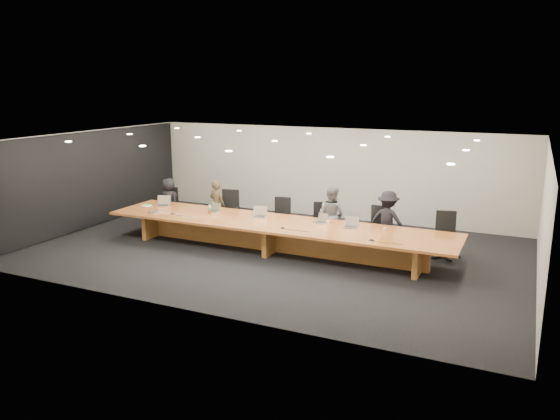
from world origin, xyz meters
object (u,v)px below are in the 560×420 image
object	(u,v)px
chair_left	(228,210)
av_box	(153,212)
person_b	(217,205)
amber_mug	(210,212)
conference_table	(275,231)
laptop_a	(163,201)
mic_left	(172,213)
mic_center	(283,228)
laptop_d	(320,218)
chair_mid_right	(321,222)
chair_mid_left	(281,217)
paper_cup_far	(385,229)
chair_right	(377,228)
mic_right	(371,240)
chair_far_right	(446,235)
person_a	(169,201)
person_d	(388,221)
laptop_e	(350,222)
laptop_c	(259,212)
water_bottle	(210,209)
paper_cup_near	(328,222)
person_c	(331,215)
laptop_b	(213,207)
chair_far_left	(168,206)

from	to	relation	value
chair_left	av_box	xyz separation A→B (m)	(-1.32, -1.69, 0.17)
person_b	amber_mug	bearing A→B (deg)	123.41
conference_table	laptop_a	size ratio (longest dim) A/B	24.20
mic_left	mic_center	world-z (taller)	mic_center
laptop_d	mic_center	bearing A→B (deg)	-100.81
mic_left	chair_mid_right	bearing A→B (deg)	24.02
chair_mid_left	paper_cup_far	xyz separation A→B (m)	(3.15, -0.99, 0.25)
paper_cup_far	mic_center	size ratio (longest dim) A/B	0.62
av_box	paper_cup_far	bearing A→B (deg)	15.85
chair_right	paper_cup_far	size ratio (longest dim) A/B	14.45
chair_left	mic_right	world-z (taller)	chair_left
chair_right	chair_far_right	xyz separation A→B (m)	(1.68, 0.02, 0.01)
person_a	person_d	distance (m)	6.58
chair_left	chair_right	xyz separation A→B (m)	(4.34, 0.01, -0.03)
person_d	laptop_e	xyz separation A→B (m)	(-0.66, -1.00, 0.12)
chair_mid_left	laptop_c	xyz separation A→B (m)	(-0.14, -1.02, 0.35)
water_bottle	mic_center	distance (m)	2.52
amber_mug	laptop_c	bearing A→B (deg)	9.74
conference_table	chair_mid_left	distance (m)	1.42
laptop_a	mic_left	world-z (taller)	laptop_a
conference_table	paper_cup_near	xyz separation A→B (m)	(1.25, 0.43, 0.27)
person_d	mic_left	bearing A→B (deg)	24.05
laptop_c	mic_center	size ratio (longest dim) A/B	2.88
person_c	paper_cup_near	xyz separation A→B (m)	(0.21, -0.82, 0.03)
laptop_b	chair_mid_left	bearing A→B (deg)	43.74
laptop_c	av_box	xyz separation A→B (m)	(-2.78, -0.78, -0.12)
chair_far_right	mic_right	world-z (taller)	chair_far_right
mic_right	amber_mug	bearing A→B (deg)	171.83
laptop_e	laptop_b	bearing A→B (deg)	175.73
chair_far_right	mic_right	distance (m)	2.28
laptop_b	av_box	distance (m)	1.60
laptop_c	paper_cup_near	bearing A→B (deg)	-11.87
chair_left	laptop_a	world-z (taller)	chair_left
laptop_d	water_bottle	world-z (taller)	laptop_d
chair_far_right	conference_table	bearing A→B (deg)	-176.17
laptop_b	av_box	size ratio (longest dim) A/B	1.39
chair_mid_right	paper_cup_near	xyz separation A→B (m)	(0.48, -0.83, 0.25)
paper_cup_near	paper_cup_far	bearing A→B (deg)	-2.97
laptop_c	av_box	world-z (taller)	laptop_c
chair_mid_left	paper_cup_far	bearing A→B (deg)	-26.92
person_c	laptop_c	xyz separation A→B (m)	(-1.64, -0.93, 0.13)
person_a	laptop_c	bearing A→B (deg)	175.19
laptop_d	paper_cup_far	distance (m)	1.66
chair_far_left	chair_mid_left	world-z (taller)	chair_far_left
chair_left	paper_cup_far	size ratio (longest dim) A/B	15.26
laptop_b	mic_right	size ratio (longest dim) A/B	2.33
chair_far_right	chair_mid_left	bearing A→B (deg)	165.10
conference_table	chair_far_left	bearing A→B (deg)	164.00
mic_left	person_d	bearing A→B (deg)	16.82
chair_mid_left	laptop_a	world-z (taller)	chair_mid_left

